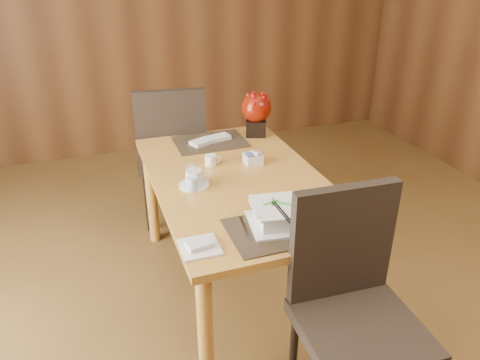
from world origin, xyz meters
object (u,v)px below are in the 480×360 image
object	(u,v)px
near_chair	(352,297)
far_chair	(172,149)
soup_setting	(278,215)
water_glass	(192,178)
dining_table	(238,194)
berry_decor	(256,112)
creamer_jug	(210,160)
bread_plate	(200,247)
coffee_cup	(194,179)
sugar_caddy	(253,159)

from	to	relation	value
near_chair	far_chair	bearing A→B (deg)	104.78
soup_setting	water_glass	distance (m)	0.53
dining_table	berry_decor	distance (m)	0.71
creamer_jug	water_glass	bearing A→B (deg)	-114.75
bread_plate	near_chair	distance (m)	0.67
coffee_cup	sugar_caddy	world-z (taller)	coffee_cup
soup_setting	coffee_cup	bearing A→B (deg)	125.39
sugar_caddy	coffee_cup	bearing A→B (deg)	-157.75
dining_table	creamer_jug	size ratio (longest dim) A/B	17.90
coffee_cup	water_glass	xyz separation A→B (m)	(-0.02, -0.05, 0.03)
dining_table	water_glass	distance (m)	0.32
soup_setting	bread_plate	world-z (taller)	soup_setting
soup_setting	near_chair	size ratio (longest dim) A/B	0.28
soup_setting	coffee_cup	world-z (taller)	soup_setting
creamer_jug	bread_plate	size ratio (longest dim) A/B	0.51
creamer_jug	near_chair	size ratio (longest dim) A/B	0.08
coffee_cup	creamer_jug	size ratio (longest dim) A/B	1.92
near_chair	sugar_caddy	bearing A→B (deg)	95.44
coffee_cup	near_chair	distance (m)	1.00
sugar_caddy	soup_setting	bearing A→B (deg)	-101.17
water_glass	sugar_caddy	bearing A→B (deg)	27.30
coffee_cup	near_chair	size ratio (longest dim) A/B	0.15
dining_table	coffee_cup	distance (m)	0.28
bread_plate	far_chair	world-z (taller)	far_chair
dining_table	soup_setting	bearing A→B (deg)	-88.70
far_chair	berry_decor	bearing A→B (deg)	156.91
dining_table	coffee_cup	bearing A→B (deg)	-178.38
dining_table	creamer_jug	distance (m)	0.27
bread_plate	far_chair	xyz separation A→B (m)	(0.18, 1.47, -0.16)
soup_setting	coffee_cup	size ratio (longest dim) A/B	1.80
water_glass	near_chair	world-z (taller)	near_chair
sugar_caddy	bread_plate	bearing A→B (deg)	-125.33
sugar_caddy	far_chair	size ratio (longest dim) A/B	0.09
sugar_caddy	near_chair	world-z (taller)	near_chair
bread_plate	berry_decor	bearing A→B (deg)	58.79
coffee_cup	sugar_caddy	xyz separation A→B (m)	(0.39, 0.16, -0.01)
bread_plate	water_glass	bearing A→B (deg)	79.03
dining_table	sugar_caddy	xyz separation A→B (m)	(0.14, 0.15, 0.13)
soup_setting	creamer_jug	distance (m)	0.74
soup_setting	bread_plate	bearing A→B (deg)	-163.23
sugar_caddy	far_chair	distance (m)	0.83
water_glass	sugar_caddy	size ratio (longest dim) A/B	1.49
near_chair	coffee_cup	bearing A→B (deg)	119.44
creamer_jug	near_chair	bearing A→B (deg)	-67.51
berry_decor	bread_plate	size ratio (longest dim) A/B	1.76
soup_setting	sugar_caddy	xyz separation A→B (m)	(0.13, 0.67, -0.02)
sugar_caddy	near_chair	xyz separation A→B (m)	(0.05, -1.04, -0.19)
coffee_cup	berry_decor	distance (m)	0.83
water_glass	near_chair	size ratio (longest dim) A/B	0.14
berry_decor	far_chair	bearing A→B (deg)	148.01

